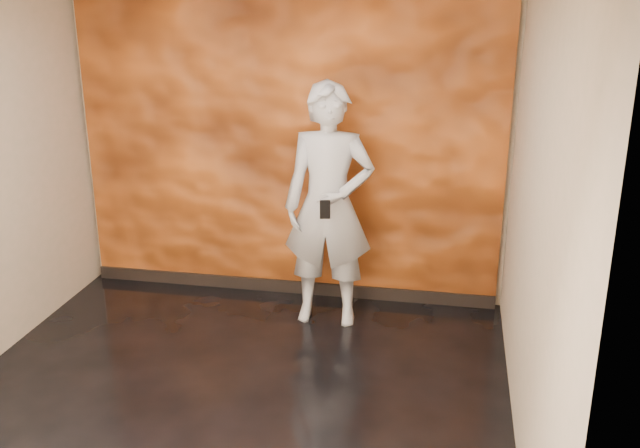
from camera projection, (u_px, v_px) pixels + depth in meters
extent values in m
cube|color=black|center=(228.00, 401.00, 5.12)|extent=(4.00, 4.00, 0.01)
cube|color=#AFA48A|center=(289.00, 149.00, 6.53)|extent=(4.00, 0.02, 2.80)
cube|color=#AFA48A|center=(56.00, 370.00, 2.81)|extent=(4.00, 0.02, 2.80)
cube|color=#AFA48A|center=(534.00, 235.00, 4.31)|extent=(0.02, 4.00, 2.80)
cube|color=orange|center=(288.00, 152.00, 6.50)|extent=(3.90, 0.06, 2.75)
cube|color=black|center=(289.00, 286.00, 6.88)|extent=(3.90, 0.04, 0.12)
imported|color=#8F939C|center=(329.00, 206.00, 6.03)|extent=(0.78, 0.53, 2.10)
cube|color=black|center=(325.00, 209.00, 5.72)|extent=(0.09, 0.04, 0.16)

